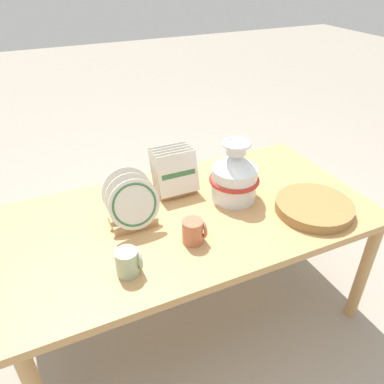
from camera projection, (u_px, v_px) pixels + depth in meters
ground_plane at (192, 310)px, 1.98m from camera, size 14.00×14.00×0.00m
display_table at (192, 224)px, 1.67m from camera, size 1.58×0.83×0.63m
ceramic_vase at (235, 175)px, 1.67m from camera, size 0.23×0.23×0.28m
dish_rack_round_plates at (132, 206)px, 1.52m from camera, size 0.21×0.17×0.23m
dish_rack_square_plates at (174, 175)px, 1.74m from camera, size 0.19×0.16×0.21m
wicker_charger_stack at (314, 207)px, 1.64m from camera, size 0.34×0.34×0.04m
mug_sage_glaze at (128, 262)px, 1.31m from camera, size 0.09×0.08×0.10m
mug_terracotta_glaze at (194, 231)px, 1.45m from camera, size 0.09×0.08×0.10m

